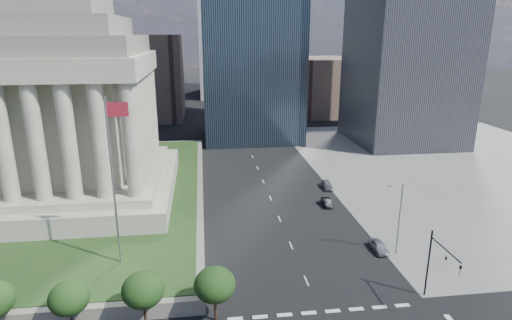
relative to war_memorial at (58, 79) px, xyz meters
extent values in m
plane|color=black|center=(34.00, 52.00, -21.40)|extent=(500.00, 500.00, 0.00)
cube|color=slate|center=(80.00, 12.00, -21.38)|extent=(68.00, 90.00, 0.03)
cube|color=#676358|center=(-11.00, 2.00, -20.50)|extent=(66.00, 70.00, 1.80)
cube|color=#1D3B18|center=(-11.00, 2.00, -19.55)|extent=(64.00, 68.00, 0.10)
cylinder|color=slate|center=(12.00, -24.00, -9.50)|extent=(0.24, 0.24, 20.00)
cube|color=maroon|center=(13.20, -24.00, -1.00)|extent=(2.40, 0.05, 1.60)
cube|color=black|center=(36.00, 47.00, 8.60)|extent=(26.00, 26.00, 60.00)
cube|color=brown|center=(66.00, 82.00, -11.40)|extent=(20.00, 30.00, 20.00)
cube|color=brown|center=(4.00, 82.00, -7.40)|extent=(24.00, 30.00, 28.00)
cylinder|color=black|center=(46.50, -32.50, -17.40)|extent=(0.18, 0.18, 8.00)
cylinder|color=black|center=(46.50, -35.25, -14.20)|extent=(0.14, 5.50, 0.14)
cube|color=black|center=(46.50, -38.00, -15.00)|extent=(0.30, 0.30, 1.10)
cylinder|color=slate|center=(47.50, -23.00, -16.40)|extent=(0.16, 0.16, 10.00)
cylinder|color=slate|center=(46.60, -23.00, -11.60)|extent=(1.80, 0.12, 0.12)
cube|color=slate|center=(45.70, -23.00, -11.70)|extent=(0.50, 0.22, 0.14)
imported|color=gray|center=(45.50, -22.09, -20.70)|extent=(1.74, 4.13, 1.39)
imported|color=black|center=(43.00, -5.74, -20.78)|extent=(1.40, 3.78, 1.24)
imported|color=slate|center=(45.50, 2.59, -20.66)|extent=(2.06, 4.44, 1.47)
camera|label=1|loc=(22.37, -71.63, 6.90)|focal=30.00mm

